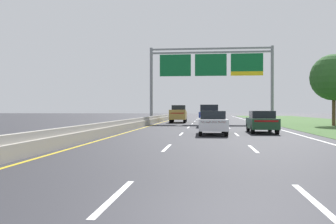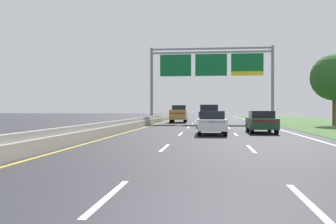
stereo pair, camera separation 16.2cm
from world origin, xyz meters
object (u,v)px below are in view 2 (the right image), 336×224
at_px(car_white_centre_lane_sedan, 212,122).
at_px(pickup_truck_gold, 179,114).
at_px(overhead_sign_gantry, 211,69).
at_px(car_darkgreen_right_lane_sedan, 261,121).
at_px(car_blue_centre_lane_suv, 209,115).
at_px(roadside_tree_mid, 334,77).

bearing_deg(car_white_centre_lane_sedan, pickup_truck_gold, 9.10).
bearing_deg(overhead_sign_gantry, car_darkgreen_right_lane_sedan, -79.41).
relative_size(car_white_centre_lane_sedan, car_blue_centre_lane_suv, 0.94).
height_order(car_blue_centre_lane_suv, roadside_tree_mid, roadside_tree_mid).
xyz_separation_m(car_darkgreen_right_lane_sedan, roadside_tree_mid, (8.95, 12.30, 4.11)).
height_order(overhead_sign_gantry, car_white_centre_lane_sedan, overhead_sign_gantry).
xyz_separation_m(car_white_centre_lane_sedan, car_blue_centre_lane_suv, (-0.19, 11.14, 0.28)).
bearing_deg(car_blue_centre_lane_suv, overhead_sign_gantry, -1.73).
relative_size(car_darkgreen_right_lane_sedan, roadside_tree_mid, 0.61).
xyz_separation_m(overhead_sign_gantry, roadside_tree_mid, (12.41, -6.19, -1.72)).
relative_size(car_blue_centre_lane_suv, roadside_tree_mid, 0.65).
height_order(car_white_centre_lane_sedan, roadside_tree_mid, roadside_tree_mid).
xyz_separation_m(car_white_centre_lane_sedan, roadside_tree_mid, (12.46, 14.50, 4.11)).
xyz_separation_m(pickup_truck_gold, roadside_tree_mid, (16.46, -7.50, 3.85)).
xyz_separation_m(car_blue_centre_lane_suv, roadside_tree_mid, (12.65, 3.36, 3.83)).
height_order(overhead_sign_gantry, roadside_tree_mid, overhead_sign_gantry).
height_order(car_darkgreen_right_lane_sedan, roadside_tree_mid, roadside_tree_mid).
relative_size(car_white_centre_lane_sedan, car_darkgreen_right_lane_sedan, 1.00).
xyz_separation_m(car_blue_centre_lane_suv, car_darkgreen_right_lane_sedan, (3.70, -8.94, -0.28)).
bearing_deg(overhead_sign_gantry, roadside_tree_mid, -26.51).
distance_m(car_white_centre_lane_sedan, car_darkgreen_right_lane_sedan, 4.14).
height_order(pickup_truck_gold, roadside_tree_mid, roadside_tree_mid).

